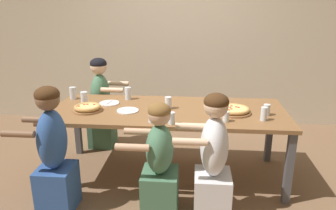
% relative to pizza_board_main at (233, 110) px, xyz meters
% --- Properties ---
extents(ground_plane, '(18.00, 18.00, 0.00)m').
position_rel_pizza_board_main_xyz_m(ground_plane, '(-0.68, 0.05, -0.81)').
color(ground_plane, brown).
rests_on(ground_plane, ground).
extents(restaurant_back_panel, '(10.00, 0.06, 3.20)m').
position_rel_pizza_board_main_xyz_m(restaurant_back_panel, '(-0.68, 1.85, 0.79)').
color(restaurant_back_panel, beige).
rests_on(restaurant_back_panel, ground).
extents(dining_table, '(2.50, 1.01, 0.78)m').
position_rel_pizza_board_main_xyz_m(dining_table, '(-0.68, 0.05, -0.10)').
color(dining_table, brown).
rests_on(dining_table, ground).
extents(pizza_board_main, '(0.36, 0.36, 0.06)m').
position_rel_pizza_board_main_xyz_m(pizza_board_main, '(0.00, 0.00, 0.00)').
color(pizza_board_main, '#996B42').
rests_on(pizza_board_main, dining_table).
extents(pizza_board_second, '(0.30, 0.30, 0.06)m').
position_rel_pizza_board_main_xyz_m(pizza_board_second, '(-1.52, -0.07, 0.00)').
color(pizza_board_second, '#996B42').
rests_on(pizza_board_second, dining_table).
extents(empty_plate_a, '(0.23, 0.23, 0.02)m').
position_rel_pizza_board_main_xyz_m(empty_plate_a, '(-1.10, -0.04, -0.02)').
color(empty_plate_a, white).
rests_on(empty_plate_a, dining_table).
extents(empty_plate_b, '(0.22, 0.22, 0.02)m').
position_rel_pizza_board_main_xyz_m(empty_plate_b, '(-1.36, 0.20, -0.02)').
color(empty_plate_b, white).
rests_on(empty_plate_b, dining_table).
extents(drinking_glass_a, '(0.07, 0.07, 0.13)m').
position_rel_pizza_board_main_xyz_m(drinking_glass_a, '(-0.14, 0.24, 0.03)').
color(drinking_glass_a, silver).
rests_on(drinking_glass_a, dining_table).
extents(drinking_glass_b, '(0.07, 0.07, 0.11)m').
position_rel_pizza_board_main_xyz_m(drinking_glass_b, '(0.32, -0.05, 0.02)').
color(drinking_glass_b, silver).
rests_on(drinking_glass_b, dining_table).
extents(drinking_glass_c, '(0.08, 0.08, 0.14)m').
position_rel_pizza_board_main_xyz_m(drinking_glass_c, '(-1.64, 0.16, 0.04)').
color(drinking_glass_c, silver).
rests_on(drinking_glass_c, dining_table).
extents(drinking_glass_d, '(0.08, 0.08, 0.14)m').
position_rel_pizza_board_main_xyz_m(drinking_glass_d, '(-1.83, 0.34, 0.03)').
color(drinking_glass_d, silver).
rests_on(drinking_glass_d, dining_table).
extents(drinking_glass_e, '(0.06, 0.06, 0.13)m').
position_rel_pizza_board_main_xyz_m(drinking_glass_e, '(0.27, -0.20, 0.03)').
color(drinking_glass_e, silver).
rests_on(drinking_glass_e, dining_table).
extents(drinking_glass_f, '(0.07, 0.07, 0.13)m').
position_rel_pizza_board_main_xyz_m(drinking_glass_f, '(-0.80, -0.35, 0.03)').
color(drinking_glass_f, silver).
rests_on(drinking_glass_f, dining_table).
extents(drinking_glass_g, '(0.06, 0.06, 0.10)m').
position_rel_pizza_board_main_xyz_m(drinking_glass_g, '(-0.10, -0.27, 0.01)').
color(drinking_glass_g, silver).
rests_on(drinking_glass_g, dining_table).
extents(drinking_glass_h, '(0.06, 0.06, 0.12)m').
position_rel_pizza_board_main_xyz_m(drinking_glass_h, '(-0.61, -0.38, 0.02)').
color(drinking_glass_h, silver).
rests_on(drinking_glass_h, dining_table).
extents(drinking_glass_i, '(0.07, 0.07, 0.13)m').
position_rel_pizza_board_main_xyz_m(drinking_glass_i, '(-0.69, 0.08, 0.03)').
color(drinking_glass_i, silver).
rests_on(drinking_glass_i, dining_table).
extents(drinking_glass_j, '(0.07, 0.07, 0.15)m').
position_rel_pizza_board_main_xyz_m(drinking_glass_j, '(-1.18, 0.38, 0.03)').
color(drinking_glass_j, silver).
rests_on(drinking_glass_j, dining_table).
extents(diner_near_left, '(0.51, 0.40, 1.20)m').
position_rel_pizza_board_main_xyz_m(diner_near_left, '(-1.66, -0.68, -0.25)').
color(diner_near_left, '#2D5193').
rests_on(diner_near_left, ground).
extents(diner_near_center, '(0.51, 0.40, 1.08)m').
position_rel_pizza_board_main_xyz_m(diner_near_center, '(-0.70, -0.68, -0.31)').
color(diner_near_center, '#477556').
rests_on(diner_near_center, ground).
extents(diner_far_left, '(0.51, 0.40, 1.20)m').
position_rel_pizza_board_main_xyz_m(diner_far_left, '(-1.63, 0.78, -0.25)').
color(diner_far_left, '#477556').
rests_on(diner_far_left, ground).
extents(diner_near_midright, '(0.51, 0.40, 1.17)m').
position_rel_pizza_board_main_xyz_m(diner_near_midright, '(-0.23, -0.68, -0.26)').
color(diner_near_midright, silver).
rests_on(diner_near_midright, ground).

